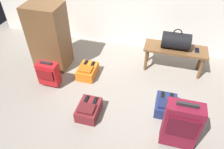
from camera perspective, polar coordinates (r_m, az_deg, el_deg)
The scene contains 10 objects.
ground_plane at distance 3.11m, azimuth 2.82°, elevation -7.55°, with size 6.60×6.60×0.00m, color gray.
bench at distance 3.60m, azimuth 16.76°, elevation 5.99°, with size 1.00×0.36×0.44m.
duffel_bag_black at distance 3.49m, azimuth 17.00°, elevation 8.77°, with size 0.44×0.26×0.34m.
cell_phone at distance 3.61m, azimuth 22.09°, elevation 6.15°, with size 0.07×0.14×0.01m.
suitcase_upright_burgundy at distance 2.51m, azimuth 18.20°, elevation -12.89°, with size 0.39×0.21×0.72m.
suitcase_small_red at distance 3.35m, azimuth -16.90°, elevation 0.26°, with size 0.32×0.18×0.46m.
backpack_orange at distance 3.50m, azimuth -6.70°, elevation 0.91°, with size 0.28×0.38×0.21m.
backpack_navy at distance 3.03m, azimuth 14.38°, elevation -8.13°, with size 0.28×0.38×0.21m.
backpack_maroon at distance 2.91m, azimuth -6.36°, elevation -9.46°, with size 0.28×0.38×0.21m.
side_cabinet at distance 3.62m, azimuth -16.73°, elevation 9.74°, with size 0.56×0.44×1.10m.
Camera 1 is at (0.39, -2.04, 2.31)m, focal length 33.62 mm.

